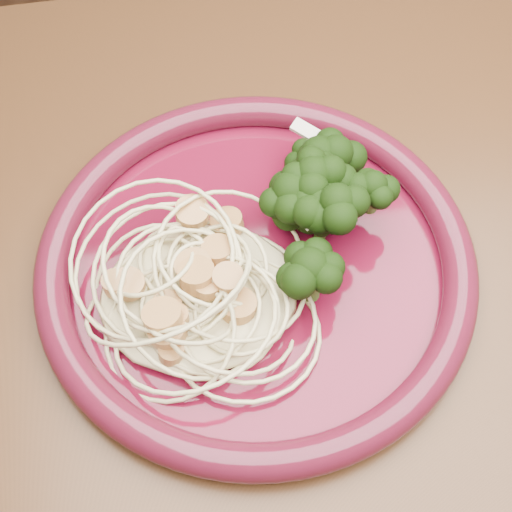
{
  "coord_description": "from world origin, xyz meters",
  "views": [
    {
      "loc": [
        0.06,
        -0.2,
        1.2
      ],
      "look_at": [
        0.1,
        0.06,
        0.77
      ],
      "focal_mm": 50.0,
      "sensor_mm": 36.0,
      "label": 1
    }
  ],
  "objects": [
    {
      "name": "dining_table",
      "position": [
        0.0,
        0.0,
        0.65
      ],
      "size": [
        1.2,
        0.8,
        0.75
      ],
      "color": "#472814",
      "rests_on": "ground"
    },
    {
      "name": "dinner_plate",
      "position": [
        0.1,
        0.06,
        0.76
      ],
      "size": [
        0.42,
        0.42,
        0.03
      ],
      "rotation": [
        0.0,
        0.0,
        0.43
      ],
      "color": "#51091C",
      "rests_on": "dining_table"
    },
    {
      "name": "spaghetti_pile",
      "position": [
        0.06,
        0.04,
        0.77
      ],
      "size": [
        0.18,
        0.17,
        0.03
      ],
      "primitive_type": "ellipsoid",
      "rotation": [
        0.0,
        0.0,
        0.43
      ],
      "color": "beige",
      "rests_on": "dinner_plate"
    },
    {
      "name": "scallop_cluster",
      "position": [
        0.06,
        0.04,
        0.81
      ],
      "size": [
        0.16,
        0.16,
        0.04
      ],
      "primitive_type": null,
      "rotation": [
        0.0,
        0.0,
        0.43
      ],
      "color": "tan",
      "rests_on": "spaghetti_pile"
    },
    {
      "name": "broccoli_pile",
      "position": [
        0.16,
        0.09,
        0.78
      ],
      "size": [
        0.15,
        0.18,
        0.05
      ],
      "primitive_type": "ellipsoid",
      "rotation": [
        0.0,
        0.0,
        0.43
      ],
      "color": "black",
      "rests_on": "dinner_plate"
    },
    {
      "name": "onion_garnish",
      "position": [
        0.16,
        0.09,
        0.82
      ],
      "size": [
        0.1,
        0.12,
        0.06
      ],
      "primitive_type": null,
      "rotation": [
        0.0,
        0.0,
        0.43
      ],
      "color": "beige",
      "rests_on": "broccoli_pile"
    }
  ]
}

